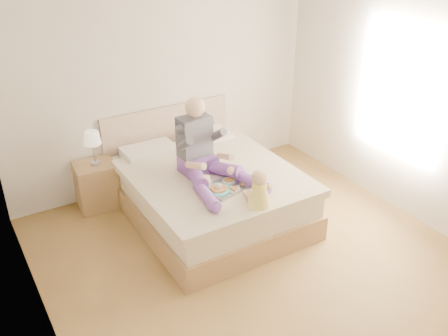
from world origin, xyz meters
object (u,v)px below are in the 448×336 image
nightstand (97,185)px  baby (259,191)px  adult (204,154)px  bed (206,189)px  tray (225,186)px

nightstand → baby: 2.12m
adult → baby: bearing=-81.7°
bed → adult: 0.59m
bed → baby: size_ratio=5.68×
bed → nightstand: size_ratio=3.90×
nightstand → adult: (0.91, -0.98, 0.58)m
bed → tray: (-0.07, -0.53, 0.32)m
nightstand → tray: bearing=-49.3°
tray → adult: bearing=84.2°
adult → bed: bearing=54.9°
bed → tray: bearing=-97.1°
bed → tray: 0.62m
nightstand → adult: size_ratio=0.53×
bed → tray: bed is taller
nightstand → tray: tray is taller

